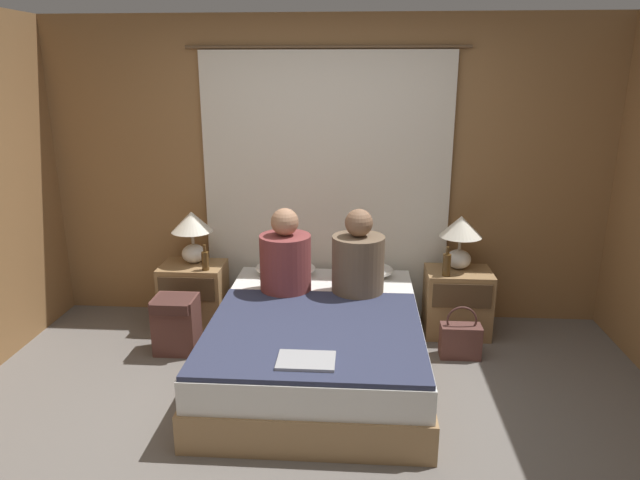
{
  "coord_description": "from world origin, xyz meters",
  "views": [
    {
      "loc": [
        0.27,
        -2.89,
        2.06
      ],
      "look_at": [
        0.0,
        1.02,
        0.9
      ],
      "focal_mm": 32.0,
      "sensor_mm": 36.0,
      "label": 1
    }
  ],
  "objects_px": {
    "beer_bottle_on_right_stand": "(447,264)",
    "backpack_on_floor": "(176,321)",
    "nightstand_left": "(194,295)",
    "nightstand_right": "(457,302)",
    "pillow_left": "(285,268)",
    "pillow_right": "(363,270)",
    "lamp_left": "(192,229)",
    "handbag_on_floor": "(460,340)",
    "beer_bottle_on_left_stand": "(205,260)",
    "lamp_right": "(460,234)",
    "laptop_on_bed": "(306,361)",
    "person_left_in_bed": "(285,259)",
    "bed": "(317,344)",
    "person_right_in_bed": "(358,261)"
  },
  "relations": [
    {
      "from": "person_left_in_bed",
      "to": "beer_bottle_on_left_stand",
      "type": "bearing_deg",
      "value": 162.64
    },
    {
      "from": "lamp_left",
      "to": "laptop_on_bed",
      "type": "distance_m",
      "value": 1.89
    },
    {
      "from": "pillow_right",
      "to": "beer_bottle_on_right_stand",
      "type": "xyz_separation_m",
      "value": [
        0.64,
        -0.17,
        0.12
      ]
    },
    {
      "from": "lamp_left",
      "to": "pillow_left",
      "type": "distance_m",
      "value": 0.83
    },
    {
      "from": "lamp_right",
      "to": "person_left_in_bed",
      "type": "height_order",
      "value": "person_left_in_bed"
    },
    {
      "from": "pillow_left",
      "to": "pillow_right",
      "type": "distance_m",
      "value": 0.64
    },
    {
      "from": "handbag_on_floor",
      "to": "nightstand_right",
      "type": "bearing_deg",
      "value": 85.5
    },
    {
      "from": "pillow_left",
      "to": "person_right_in_bed",
      "type": "xyz_separation_m",
      "value": [
        0.59,
        -0.38,
        0.2
      ]
    },
    {
      "from": "nightstand_left",
      "to": "beer_bottle_on_left_stand",
      "type": "xyz_separation_m",
      "value": [
        0.14,
        -0.12,
        0.35
      ]
    },
    {
      "from": "person_left_in_bed",
      "to": "beer_bottle_on_left_stand",
      "type": "distance_m",
      "value": 0.71
    },
    {
      "from": "nightstand_left",
      "to": "lamp_right",
      "type": "xyz_separation_m",
      "value": [
        2.16,
        0.06,
        0.55
      ]
    },
    {
      "from": "beer_bottle_on_right_stand",
      "to": "backpack_on_floor",
      "type": "height_order",
      "value": "beer_bottle_on_right_stand"
    },
    {
      "from": "nightstand_left",
      "to": "nightstand_right",
      "type": "height_order",
      "value": "same"
    },
    {
      "from": "laptop_on_bed",
      "to": "backpack_on_floor",
      "type": "height_order",
      "value": "laptop_on_bed"
    },
    {
      "from": "person_right_in_bed",
      "to": "backpack_on_floor",
      "type": "xyz_separation_m",
      "value": [
        -1.36,
        -0.14,
        -0.47
      ]
    },
    {
      "from": "beer_bottle_on_right_stand",
      "to": "lamp_left",
      "type": "bearing_deg",
      "value": 174.95
    },
    {
      "from": "nightstand_left",
      "to": "person_left_in_bed",
      "type": "xyz_separation_m",
      "value": [
        0.82,
        -0.33,
        0.44
      ]
    },
    {
      "from": "person_right_in_bed",
      "to": "handbag_on_floor",
      "type": "xyz_separation_m",
      "value": [
        0.77,
        -0.09,
        -0.57
      ]
    },
    {
      "from": "pillow_left",
      "to": "beer_bottle_on_right_stand",
      "type": "xyz_separation_m",
      "value": [
        1.28,
        -0.17,
        0.12
      ]
    },
    {
      "from": "bed",
      "to": "backpack_on_floor",
      "type": "bearing_deg",
      "value": 166.86
    },
    {
      "from": "pillow_left",
      "to": "person_left_in_bed",
      "type": "xyz_separation_m",
      "value": [
        0.05,
        -0.38,
        0.2
      ]
    },
    {
      "from": "pillow_left",
      "to": "beer_bottle_on_left_stand",
      "type": "height_order",
      "value": "beer_bottle_on_left_stand"
    },
    {
      "from": "bed",
      "to": "person_left_in_bed",
      "type": "xyz_separation_m",
      "value": [
        -0.27,
        0.4,
        0.49
      ]
    },
    {
      "from": "lamp_left",
      "to": "lamp_right",
      "type": "bearing_deg",
      "value": 0.0
    },
    {
      "from": "lamp_left",
      "to": "laptop_on_bed",
      "type": "relative_size",
      "value": 1.32
    },
    {
      "from": "lamp_left",
      "to": "pillow_right",
      "type": "xyz_separation_m",
      "value": [
        1.4,
        -0.01,
        -0.31
      ]
    },
    {
      "from": "lamp_right",
      "to": "backpack_on_floor",
      "type": "relative_size",
      "value": 0.99
    },
    {
      "from": "laptop_on_bed",
      "to": "backpack_on_floor",
      "type": "bearing_deg",
      "value": 137.55
    },
    {
      "from": "person_left_in_bed",
      "to": "nightstand_left",
      "type": "bearing_deg",
      "value": 158.19
    },
    {
      "from": "nightstand_left",
      "to": "beer_bottle_on_right_stand",
      "type": "height_order",
      "value": "beer_bottle_on_right_stand"
    },
    {
      "from": "lamp_left",
      "to": "beer_bottle_on_left_stand",
      "type": "height_order",
      "value": "lamp_left"
    },
    {
      "from": "nightstand_left",
      "to": "pillow_left",
      "type": "relative_size",
      "value": 1.08
    },
    {
      "from": "beer_bottle_on_left_stand",
      "to": "beer_bottle_on_right_stand",
      "type": "bearing_deg",
      "value": 0.0
    },
    {
      "from": "lamp_left",
      "to": "beer_bottle_on_right_stand",
      "type": "height_order",
      "value": "lamp_left"
    },
    {
      "from": "nightstand_left",
      "to": "laptop_on_bed",
      "type": "distance_m",
      "value": 1.82
    },
    {
      "from": "bed",
      "to": "pillow_left",
      "type": "xyz_separation_m",
      "value": [
        -0.32,
        0.78,
        0.29
      ]
    },
    {
      "from": "pillow_left",
      "to": "pillow_right",
      "type": "bearing_deg",
      "value": 0.0
    },
    {
      "from": "person_right_in_bed",
      "to": "handbag_on_floor",
      "type": "distance_m",
      "value": 0.97
    },
    {
      "from": "beer_bottle_on_right_stand",
      "to": "backpack_on_floor",
      "type": "relative_size",
      "value": 0.53
    },
    {
      "from": "bed",
      "to": "laptop_on_bed",
      "type": "xyz_separation_m",
      "value": [
        -0.01,
        -0.73,
        0.27
      ]
    },
    {
      "from": "lamp_left",
      "to": "handbag_on_floor",
      "type": "distance_m",
      "value": 2.29
    },
    {
      "from": "pillow_left",
      "to": "lamp_right",
      "type": "bearing_deg",
      "value": 0.42
    },
    {
      "from": "lamp_right",
      "to": "handbag_on_floor",
      "type": "xyz_separation_m",
      "value": [
        -0.03,
        -0.48,
        -0.68
      ]
    },
    {
      "from": "lamp_right",
      "to": "pillow_left",
      "type": "relative_size",
      "value": 0.87
    },
    {
      "from": "person_left_in_bed",
      "to": "laptop_on_bed",
      "type": "xyz_separation_m",
      "value": [
        0.26,
        -1.13,
        -0.22
      ]
    },
    {
      "from": "nightstand_left",
      "to": "beer_bottle_on_left_stand",
      "type": "relative_size",
      "value": 2.55
    },
    {
      "from": "beer_bottle_on_right_stand",
      "to": "backpack_on_floor",
      "type": "xyz_separation_m",
      "value": [
        -2.05,
        -0.35,
        -0.38
      ]
    },
    {
      "from": "pillow_right",
      "to": "handbag_on_floor",
      "type": "xyz_separation_m",
      "value": [
        0.73,
        -0.47,
        -0.37
      ]
    },
    {
      "from": "nightstand_right",
      "to": "beer_bottle_on_left_stand",
      "type": "distance_m",
      "value": 2.05
    },
    {
      "from": "nightstand_left",
      "to": "beer_bottle_on_left_stand",
      "type": "distance_m",
      "value": 0.4
    }
  ]
}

